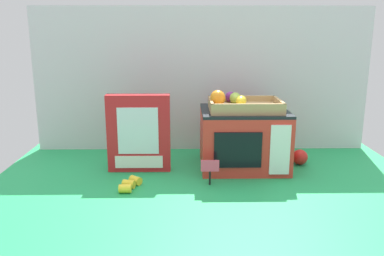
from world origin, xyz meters
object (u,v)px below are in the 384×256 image
object	(u,v)px
food_groups_crate	(240,105)
loose_toy_banana	(130,184)
toy_microwave	(244,139)
cookie_set_box	(139,133)
price_sign	(210,168)
loose_toy_apple	(300,157)

from	to	relation	value
food_groups_crate	loose_toy_banana	size ratio (longest dim) A/B	2.35
toy_microwave	cookie_set_box	world-z (taller)	cookie_set_box
price_sign	loose_toy_banana	xyz separation A→B (m)	(-0.30, -0.03, -0.05)
price_sign	loose_toy_apple	bearing A→B (deg)	29.62
toy_microwave	food_groups_crate	xyz separation A→B (m)	(-0.02, -0.02, 0.15)
food_groups_crate	price_sign	distance (m)	0.32
loose_toy_banana	loose_toy_apple	bearing A→B (deg)	20.28
toy_microwave	loose_toy_banana	size ratio (longest dim) A/B	2.89
price_sign	toy_microwave	bearing A→B (deg)	53.40
toy_microwave	price_sign	bearing A→B (deg)	-126.60
cookie_set_box	loose_toy_apple	bearing A→B (deg)	5.18
toy_microwave	food_groups_crate	world-z (taller)	food_groups_crate
cookie_set_box	price_sign	distance (m)	0.35
price_sign	loose_toy_apple	distance (m)	0.48
food_groups_crate	loose_toy_banana	bearing A→B (deg)	-153.00
toy_microwave	price_sign	xyz separation A→B (m)	(-0.16, -0.21, -0.06)
food_groups_crate	loose_toy_banana	xyz separation A→B (m)	(-0.44, -0.22, -0.26)
food_groups_crate	price_sign	world-z (taller)	food_groups_crate
price_sign	loose_toy_apple	world-z (taller)	price_sign
food_groups_crate	loose_toy_apple	distance (m)	0.37
loose_toy_banana	loose_toy_apple	world-z (taller)	loose_toy_apple
cookie_set_box	loose_toy_banana	distance (m)	0.25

